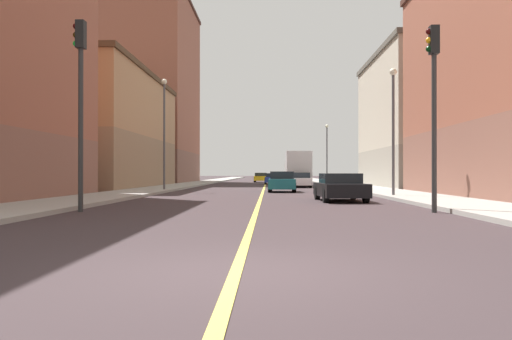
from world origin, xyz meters
TOP-DOWN VIEW (x-y plane):
  - ground_plane at (0.00, 0.00)m, footprint 400.00×400.00m
  - sidewalk_left at (7.75, 49.00)m, footprint 3.36×168.00m
  - sidewalk_right at (-7.75, 49.00)m, footprint 3.36×168.00m
  - lane_center_stripe at (0.00, 49.00)m, footprint 0.16×154.00m
  - building_left_mid at (14.77, 38.78)m, footprint 10.99×16.99m
  - building_right_midblock at (-14.77, 37.53)m, footprint 10.99×22.17m
  - building_right_distant at (-14.77, 59.14)m, footprint 10.99×18.74m
  - traffic_light_left_near at (5.65, 10.23)m, footprint 0.40×0.32m
  - traffic_light_right_near at (-5.69, 10.23)m, footprint 0.40×0.32m
  - street_lamp_left_near at (6.67, 20.11)m, footprint 0.36×0.36m
  - street_lamp_right_near at (-6.67, 28.91)m, footprint 0.36×0.36m
  - street_lamp_left_far at (6.67, 50.91)m, footprint 0.36×0.36m
  - car_black at (3.59, 17.01)m, footprint 2.06×4.40m
  - car_yellow at (-0.70, 64.11)m, footprint 1.83×4.25m
  - car_teal at (1.27, 28.27)m, footprint 1.87×3.95m
  - car_blue at (0.84, 51.63)m, footprint 1.89×3.92m
  - car_green at (3.50, 47.76)m, footprint 2.04×3.98m
  - car_white at (3.16, 39.02)m, footprint 1.93×4.57m
  - car_maroon at (2.99, 68.09)m, footprint 1.92×4.12m
  - box_truck at (3.12, 43.40)m, footprint 2.37×6.50m

SIDE VIEW (x-z plane):
  - ground_plane at x=0.00m, z-range 0.00..0.00m
  - lane_center_stripe at x=0.00m, z-range 0.00..0.01m
  - sidewalk_left at x=7.75m, z-range 0.00..0.15m
  - sidewalk_right at x=-7.75m, z-range 0.00..0.15m
  - car_blue at x=0.84m, z-range 0.00..1.20m
  - car_black at x=3.59m, z-range -0.01..1.23m
  - car_maroon at x=2.99m, z-range -0.02..1.24m
  - car_yellow at x=-0.70m, z-range 0.00..1.25m
  - car_green at x=3.50m, z-range -0.02..1.27m
  - car_white at x=3.16m, z-range 0.00..1.28m
  - car_teal at x=1.27m, z-range -0.02..1.33m
  - box_truck at x=3.12m, z-range 0.07..3.28m
  - traffic_light_left_near at x=5.65m, z-range 0.88..6.83m
  - traffic_light_right_near at x=-5.69m, z-range 0.90..7.09m
  - street_lamp_left_far at x=6.67m, z-range 0.88..7.23m
  - street_lamp_left_near at x=6.67m, z-range 0.88..7.26m
  - street_lamp_right_near at x=-6.67m, z-range 0.91..8.37m
  - building_right_midblock at x=-14.77m, z-range 0.01..9.65m
  - building_left_mid at x=14.77m, z-range 0.01..11.40m
  - building_right_distant at x=-14.77m, z-range 0.01..22.65m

